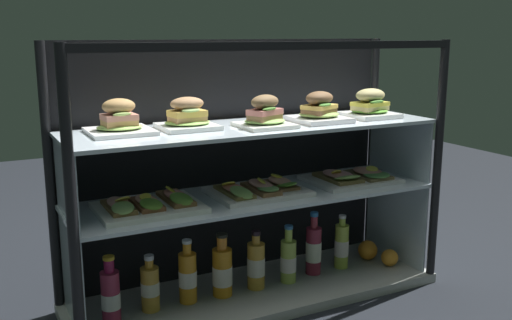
# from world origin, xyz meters

# --- Properties ---
(ground_plane) EXTENTS (6.00, 6.00, 0.02)m
(ground_plane) POSITION_xyz_m (0.00, 0.00, -0.01)
(ground_plane) COLOR black
(ground_plane) RESTS_ON ground
(case_base_deck) EXTENTS (1.39, 0.43, 0.04)m
(case_base_deck) POSITION_xyz_m (0.00, 0.00, 0.02)
(case_base_deck) COLOR #A3A69F
(case_base_deck) RESTS_ON ground
(case_frame) EXTENTS (1.39, 0.43, 0.95)m
(case_frame) POSITION_xyz_m (0.00, 0.13, 0.52)
(case_frame) COLOR black
(case_frame) RESTS_ON ground
(riser_lower_tier) EXTENTS (1.33, 0.36, 0.35)m
(riser_lower_tier) POSITION_xyz_m (0.00, 0.00, 0.21)
(riser_lower_tier) COLOR silver
(riser_lower_tier) RESTS_ON case_base_deck
(shelf_lower_glass) EXTENTS (1.35, 0.38, 0.01)m
(shelf_lower_glass) POSITION_xyz_m (0.00, 0.00, 0.40)
(shelf_lower_glass) COLOR silver
(shelf_lower_glass) RESTS_ON riser_lower_tier
(riser_upper_tier) EXTENTS (1.33, 0.36, 0.24)m
(riser_upper_tier) POSITION_xyz_m (0.00, 0.00, 0.52)
(riser_upper_tier) COLOR silver
(riser_upper_tier) RESTS_ON shelf_lower_glass
(shelf_upper_glass) EXTENTS (1.35, 0.38, 0.01)m
(shelf_upper_glass) POSITION_xyz_m (0.00, 0.00, 0.65)
(shelf_upper_glass) COLOR silver
(shelf_upper_glass) RESTS_ON riser_upper_tier
(plated_roll_sandwich_mid_right) EXTENTS (0.20, 0.20, 0.11)m
(plated_roll_sandwich_mid_right) POSITION_xyz_m (-0.47, 0.05, 0.69)
(plated_roll_sandwich_mid_right) COLOR white
(plated_roll_sandwich_mid_right) RESTS_ON shelf_upper_glass
(plated_roll_sandwich_left_of_center) EXTENTS (0.19, 0.19, 0.11)m
(plated_roll_sandwich_left_of_center) POSITION_xyz_m (-0.24, 0.03, 0.70)
(plated_roll_sandwich_left_of_center) COLOR white
(plated_roll_sandwich_left_of_center) RESTS_ON shelf_upper_glass
(plated_roll_sandwich_right_of_center) EXTENTS (0.18, 0.18, 0.11)m
(plated_roll_sandwich_right_of_center) POSITION_xyz_m (0.01, -0.05, 0.70)
(plated_roll_sandwich_right_of_center) COLOR white
(plated_roll_sandwich_right_of_center) RESTS_ON shelf_upper_glass
(plated_roll_sandwich_near_right_corner) EXTENTS (0.19, 0.19, 0.11)m
(plated_roll_sandwich_near_right_corner) POSITION_xyz_m (0.24, -0.03, 0.70)
(plated_roll_sandwich_near_right_corner) COLOR white
(plated_roll_sandwich_near_right_corner) RESTS_ON shelf_upper_glass
(plated_roll_sandwich_mid_left) EXTENTS (0.18, 0.18, 0.11)m
(plated_roll_sandwich_mid_left) POSITION_xyz_m (0.48, -0.03, 0.70)
(plated_roll_sandwich_mid_left) COLOR white
(plated_roll_sandwich_mid_left) RESTS_ON shelf_upper_glass
(open_sandwich_tray_near_right_corner) EXTENTS (0.34, 0.26, 0.06)m
(open_sandwich_tray_near_right_corner) POSITION_xyz_m (-0.41, -0.02, 0.42)
(open_sandwich_tray_near_right_corner) COLOR white
(open_sandwich_tray_near_right_corner) RESTS_ON shelf_lower_glass
(open_sandwich_tray_center) EXTENTS (0.34, 0.26, 0.07)m
(open_sandwich_tray_center) POSITION_xyz_m (0.01, -0.01, 0.42)
(open_sandwich_tray_center) COLOR white
(open_sandwich_tray_center) RESTS_ON shelf_lower_glass
(open_sandwich_tray_mid_left) EXTENTS (0.34, 0.26, 0.06)m
(open_sandwich_tray_mid_left) POSITION_xyz_m (0.42, -0.01, 0.42)
(open_sandwich_tray_mid_left) COLOR white
(open_sandwich_tray_mid_left) RESTS_ON shelf_lower_glass
(juice_bottle_back_center) EXTENTS (0.06, 0.06, 0.23)m
(juice_bottle_back_center) POSITION_xyz_m (-0.55, -0.02, 0.13)
(juice_bottle_back_center) COLOR #A22D4B
(juice_bottle_back_center) RESTS_ON case_base_deck
(juice_bottle_front_second) EXTENTS (0.06, 0.06, 0.20)m
(juice_bottle_front_second) POSITION_xyz_m (-0.41, 0.01, 0.12)
(juice_bottle_front_second) COLOR gold
(juice_bottle_front_second) RESTS_ON case_base_deck
(juice_bottle_front_right_end) EXTENTS (0.06, 0.06, 0.23)m
(juice_bottle_front_right_end) POSITION_xyz_m (-0.27, 0.01, 0.13)
(juice_bottle_front_right_end) COLOR orange
(juice_bottle_front_right_end) RESTS_ON case_base_deck
(juice_bottle_front_left_end) EXTENTS (0.07, 0.07, 0.24)m
(juice_bottle_front_left_end) POSITION_xyz_m (-0.14, 0.00, 0.13)
(juice_bottle_front_left_end) COLOR orange
(juice_bottle_front_left_end) RESTS_ON case_base_deck
(juice_bottle_near_post) EXTENTS (0.07, 0.07, 0.22)m
(juice_bottle_near_post) POSITION_xyz_m (-0.00, 0.00, 0.13)
(juice_bottle_near_post) COLOR gold
(juice_bottle_near_post) RESTS_ON case_base_deck
(juice_bottle_back_right) EXTENTS (0.06, 0.06, 0.23)m
(juice_bottle_back_right) POSITION_xyz_m (0.14, -0.01, 0.12)
(juice_bottle_back_right) COLOR #B4CA53
(juice_bottle_back_right) RESTS_ON case_base_deck
(juice_bottle_front_middle) EXTENTS (0.06, 0.06, 0.25)m
(juice_bottle_front_middle) POSITION_xyz_m (0.26, 0.02, 0.14)
(juice_bottle_front_middle) COLOR maroon
(juice_bottle_front_middle) RESTS_ON case_base_deck
(juice_bottle_back_left) EXTENTS (0.06, 0.06, 0.22)m
(juice_bottle_back_left) POSITION_xyz_m (0.40, 0.02, 0.13)
(juice_bottle_back_left) COLOR #B8C846
(juice_bottle_back_left) RESTS_ON case_base_deck
(orange_fruit_beside_bottles) EXTENTS (0.08, 0.08, 0.08)m
(orange_fruit_beside_bottles) POSITION_xyz_m (0.55, 0.03, 0.08)
(orange_fruit_beside_bottles) COLOR orange
(orange_fruit_beside_bottles) RESTS_ON case_base_deck
(orange_fruit_near_left_post) EXTENTS (0.07, 0.07, 0.07)m
(orange_fruit_near_left_post) POSITION_xyz_m (0.59, -0.06, 0.07)
(orange_fruit_near_left_post) COLOR orange
(orange_fruit_near_left_post) RESTS_ON case_base_deck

